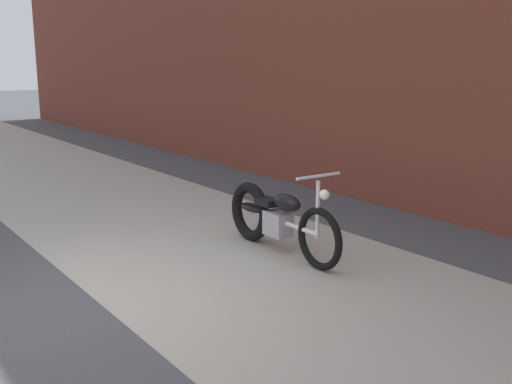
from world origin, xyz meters
TOP-DOWN VIEW (x-y plane):
  - ground_plane at (0.00, 0.00)m, footprint 80.00×80.00m
  - sidewalk_slab at (0.00, 1.75)m, footprint 36.00×3.50m
  - brick_building_wall at (0.00, 5.20)m, footprint 36.00×0.50m
  - motorcycle_black at (-0.18, 2.27)m, footprint 2.01×0.58m

SIDE VIEW (x-z plane):
  - ground_plane at x=0.00m, z-range 0.00..0.00m
  - sidewalk_slab at x=0.00m, z-range 0.00..0.01m
  - motorcycle_black at x=-0.18m, z-range -0.12..0.91m
  - brick_building_wall at x=0.00m, z-range 0.00..5.68m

